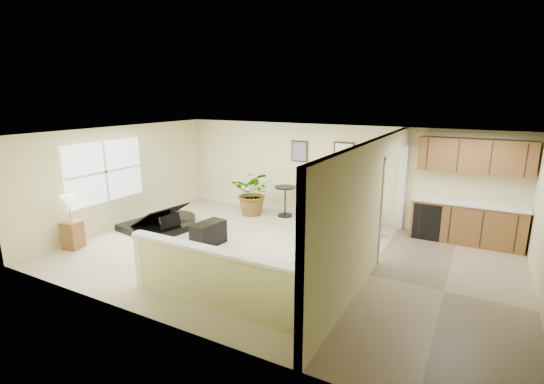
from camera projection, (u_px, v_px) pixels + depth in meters
The scene contains 19 objects.
floor at pixel (280, 256), 8.14m from camera, with size 9.00×9.00×0.00m, color #BEB394.
back_wall at pixel (332, 172), 10.39m from camera, with size 9.00×0.04×2.50m, color beige.
front_wall at pixel (177, 248), 5.28m from camera, with size 9.00×0.04×2.50m, color beige.
left_wall at pixel (122, 176), 9.92m from camera, with size 0.04×6.00×2.50m, color beige.
ceiling at pixel (280, 135), 7.54m from camera, with size 9.00×6.00×0.04m, color silver.
kitchen_vinyl at pixel (444, 291), 6.67m from camera, with size 2.70×6.00×0.01m, color tan.
interior_partition at pixel (373, 208), 7.22m from camera, with size 0.18×5.99×2.50m.
pony_half_wall at pixel (215, 278), 6.02m from camera, with size 3.42×0.22×1.00m.
left_window at pixel (105, 172), 9.44m from camera, with size 0.05×2.15×1.45m, color white.
wall_art_left at pixel (299, 151), 10.69m from camera, with size 0.48×0.04×0.58m.
wall_mirror at pixel (344, 153), 10.10m from camera, with size 0.55×0.04×0.55m.
kitchen_cabinets at pixel (463, 204), 8.78m from camera, with size 2.36×0.65×2.33m.
piano at pixel (157, 205), 9.71m from camera, with size 1.93×1.97×1.44m.
piano_bench at pixel (208, 234), 8.67m from camera, with size 0.40×0.79×0.53m, color black.
loveseat at pixel (341, 210), 10.18m from camera, with size 1.90×1.44×0.91m.
accent_table at pixel (285, 197), 10.70m from camera, with size 0.57×0.57×0.83m.
palm_plant at pixel (254, 193), 10.83m from camera, with size 1.33×1.22×1.25m.
small_plant at pixel (375, 226), 9.22m from camera, with size 0.41×0.41×0.61m.
lamp_stand at pixel (72, 226), 8.46m from camera, with size 0.41×0.41×1.18m.
Camera 1 is at (3.48, -6.74, 3.24)m, focal length 26.00 mm.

